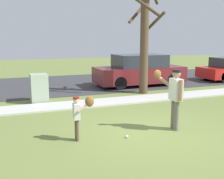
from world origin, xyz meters
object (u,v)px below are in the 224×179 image
utility_cabinet (39,88)px  parked_suv_maroon (139,71)px  person_adult (174,92)px  person_child (79,112)px  street_tree_near (145,36)px  baseball (127,136)px

utility_cabinet → parked_suv_maroon: bearing=20.8°
parked_suv_maroon → person_adult: bearing=-109.2°
person_adult → parked_suv_maroon: (2.38, 6.83, -0.26)m
person_child → street_tree_near: (4.25, 4.80, 1.85)m
person_child → baseball: 1.38m
person_adult → utility_cabinet: 5.68m
person_adult → parked_suv_maroon: person_adult is taller
utility_cabinet → parked_suv_maroon: (5.43, 2.07, 0.23)m
person_adult → parked_suv_maroon: size_ratio=0.36×
baseball → utility_cabinet: (-1.58, 4.92, 0.52)m
street_tree_near → person_child: bearing=-131.6°
utility_cabinet → street_tree_near: bearing=1.6°
parked_suv_maroon → street_tree_near: bearing=-111.3°
street_tree_near → parked_suv_maroon: (0.75, 1.94, -1.79)m
person_child → baseball: (1.16, -0.25, -0.70)m
person_adult → person_child: 2.64m
person_adult → person_child: bearing=1.1°
person_adult → utility_cabinet: person_adult is taller
person_adult → baseball: (-1.47, -0.15, -1.01)m
baseball → street_tree_near: street_tree_near is taller
baseball → street_tree_near: 6.45m
person_adult → street_tree_near: street_tree_near is taller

